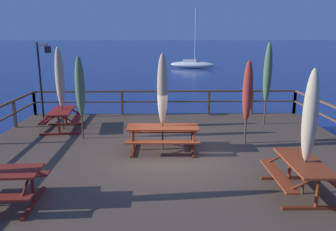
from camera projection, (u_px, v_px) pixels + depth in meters
The scene contains 14 objects.
ground_plane at pixel (169, 177), 10.12m from camera, with size 600.00×600.00×0.00m, color navy.
wooden_deck at pixel (169, 166), 10.03m from camera, with size 12.03×10.62×0.76m, color brown.
railing_waterside_far at pixel (166, 98), 14.78m from camera, with size 11.83×0.10×1.09m.
picnic_table_mid_right at pixel (62, 115), 12.39m from camera, with size 1.56×1.86×0.78m.
picnic_table_mid_centre at pixel (303, 170), 7.35m from camera, with size 1.42×1.85×0.78m.
picnic_table_back_right at pixel (163, 133), 10.14m from camera, with size 2.22×1.45×0.78m.
patio_umbrella_short_back at pixel (60, 78), 12.12m from camera, with size 0.32×0.32×3.09m.
patio_umbrella_short_mid at pixel (310, 117), 7.01m from camera, with size 0.32×0.32×2.83m.
patio_umbrella_tall_front at pixel (162, 90), 9.87m from camera, with size 0.32×0.32×2.98m.
patio_umbrella_short_front at pixel (80, 87), 11.03m from camera, with size 0.32×0.32×2.84m.
patio_umbrella_tall_back_right at pixel (268, 73), 12.82m from camera, with size 0.32×0.32×3.25m.
patio_umbrella_tall_mid_left at pixel (248, 91), 10.54m from camera, with size 0.32×0.32×2.73m.
lamp_post_hooked at pixel (43, 69), 13.73m from camera, with size 0.65×0.37×3.20m.
sailboat_distant at pixel (192, 64), 43.81m from camera, with size 6.23×3.31×7.72m.
Camera 1 is at (-0.24, -9.38, 4.23)m, focal length 35.24 mm.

